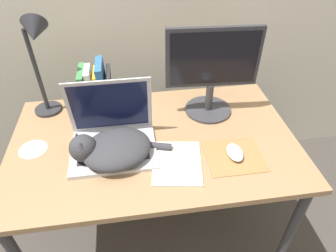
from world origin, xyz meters
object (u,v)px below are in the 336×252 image
(cat, at_px, (112,148))
(computer_mouse, at_px, (235,152))
(laptop, at_px, (113,136))
(notepad, at_px, (177,163))
(cd_disc, at_px, (33,149))
(desk_lamp, at_px, (37,51))
(external_monitor, at_px, (212,70))
(book_row, at_px, (97,88))

(cat, bearing_deg, computer_mouse, -6.71)
(laptop, bearing_deg, notepad, -29.93)
(cd_disc, bearing_deg, laptop, -4.19)
(desk_lamp, bearing_deg, external_monitor, -6.75)
(book_row, bearing_deg, laptop, -77.02)
(laptop, xyz_separation_m, book_row, (-0.07, 0.31, 0.05))
(cat, distance_m, computer_mouse, 0.51)
(computer_mouse, xyz_separation_m, cd_disc, (-0.85, 0.16, -0.02))
(cat, bearing_deg, desk_lamp, 128.44)
(external_monitor, xyz_separation_m, computer_mouse, (0.03, -0.33, -0.21))
(cd_disc, bearing_deg, external_monitor, 11.60)
(cd_disc, bearing_deg, computer_mouse, -10.78)
(external_monitor, xyz_separation_m, cd_disc, (-0.82, -0.17, -0.23))
(laptop, xyz_separation_m, cd_disc, (-0.35, 0.03, -0.05))
(computer_mouse, height_order, book_row, book_row)
(book_row, bearing_deg, cat, -80.05)
(external_monitor, distance_m, desk_lamp, 0.77)
(book_row, distance_m, desk_lamp, 0.31)
(laptop, distance_m, cd_disc, 0.35)
(laptop, distance_m, book_row, 0.32)
(computer_mouse, relative_size, book_row, 0.44)
(cd_disc, bearing_deg, cat, -16.56)
(desk_lamp, bearing_deg, computer_mouse, -27.94)
(cat, distance_m, external_monitor, 0.57)
(desk_lamp, distance_m, notepad, 0.77)
(laptop, height_order, external_monitor, external_monitor)
(computer_mouse, height_order, notepad, computer_mouse)
(external_monitor, bearing_deg, computer_mouse, -84.70)
(notepad, bearing_deg, cd_disc, 164.05)
(book_row, relative_size, desk_lamp, 0.50)
(laptop, distance_m, desk_lamp, 0.49)
(external_monitor, relative_size, cd_disc, 3.59)
(computer_mouse, relative_size, desk_lamp, 0.22)
(cat, height_order, desk_lamp, desk_lamp)
(computer_mouse, bearing_deg, laptop, 164.82)
(cat, xyz_separation_m, cd_disc, (-0.34, 0.10, -0.05))
(cat, relative_size, computer_mouse, 3.89)
(laptop, distance_m, external_monitor, 0.54)
(notepad, bearing_deg, book_row, 125.68)
(laptop, xyz_separation_m, cat, (-0.00, -0.08, -0.00))
(external_monitor, relative_size, desk_lamp, 0.87)
(laptop, xyz_separation_m, notepad, (0.25, -0.15, -0.05))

